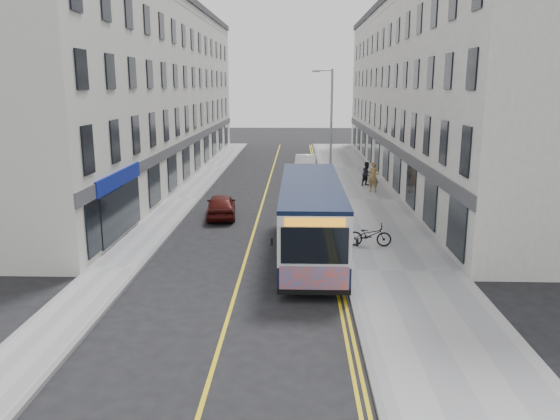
# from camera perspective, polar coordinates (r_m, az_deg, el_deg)

# --- Properties ---
(ground) EXTENTS (140.00, 140.00, 0.00)m
(ground) POSITION_cam_1_polar(r_m,az_deg,el_deg) (22.40, -3.70, -5.41)
(ground) COLOR black
(ground) RESTS_ON ground
(pavement_east) EXTENTS (4.50, 64.00, 0.12)m
(pavement_east) POSITION_cam_1_polar(r_m,az_deg,el_deg) (34.13, 8.77, 1.02)
(pavement_east) COLOR gray
(pavement_east) RESTS_ON ground
(pavement_west) EXTENTS (2.00, 64.00, 0.12)m
(pavement_west) POSITION_cam_1_polar(r_m,az_deg,el_deg) (34.62, -10.06, 1.14)
(pavement_west) COLOR gray
(pavement_west) RESTS_ON ground
(kerb_east) EXTENTS (0.18, 64.00, 0.13)m
(kerb_east) POSITION_cam_1_polar(r_m,az_deg,el_deg) (33.93, 4.99, 1.06)
(kerb_east) COLOR slate
(kerb_east) RESTS_ON ground
(kerb_west) EXTENTS (0.18, 64.00, 0.13)m
(kerb_west) POSITION_cam_1_polar(r_m,az_deg,el_deg) (34.42, -8.43, 1.14)
(kerb_west) COLOR slate
(kerb_west) RESTS_ON ground
(road_centre_line) EXTENTS (0.12, 64.00, 0.01)m
(road_centre_line) POSITION_cam_1_polar(r_m,az_deg,el_deg) (33.95, -1.77, 1.00)
(road_centre_line) COLOR gold
(road_centre_line) RESTS_ON ground
(road_dbl_yellow_inner) EXTENTS (0.10, 64.00, 0.01)m
(road_dbl_yellow_inner) POSITION_cam_1_polar(r_m,az_deg,el_deg) (33.92, 4.23, 0.96)
(road_dbl_yellow_inner) COLOR gold
(road_dbl_yellow_inner) RESTS_ON ground
(road_dbl_yellow_outer) EXTENTS (0.10, 64.00, 0.01)m
(road_dbl_yellow_outer) POSITION_cam_1_polar(r_m,az_deg,el_deg) (33.93, 4.57, 0.96)
(road_dbl_yellow_outer) COLOR gold
(road_dbl_yellow_outer) RESTS_ON ground
(terrace_east) EXTENTS (6.00, 46.00, 13.00)m
(terrace_east) POSITION_cam_1_polar(r_m,az_deg,el_deg) (43.17, 14.73, 11.85)
(terrace_east) COLOR silver
(terrace_east) RESTS_ON ground
(terrace_west) EXTENTS (6.00, 46.00, 13.00)m
(terrace_west) POSITION_cam_1_polar(r_m,az_deg,el_deg) (43.59, -13.21, 11.94)
(terrace_west) COLOR beige
(terrace_west) RESTS_ON ground
(streetlamp) EXTENTS (1.32, 0.18, 8.00)m
(streetlamp) POSITION_cam_1_polar(r_m,az_deg,el_deg) (35.30, 5.24, 8.60)
(streetlamp) COLOR #95989E
(streetlamp) RESTS_ON ground
(city_bus) EXTENTS (2.51, 10.75, 3.12)m
(city_bus) POSITION_cam_1_polar(r_m,az_deg,el_deg) (22.89, 3.23, -0.55)
(city_bus) COLOR black
(city_bus) RESTS_ON ground
(bicycle) EXTENTS (1.94, 0.79, 1.00)m
(bicycle) POSITION_cam_1_polar(r_m,az_deg,el_deg) (24.24, 9.34, -2.59)
(bicycle) COLOR black
(bicycle) RESTS_ON pavement_east
(pedestrian_near) EXTENTS (0.85, 0.73, 1.98)m
(pedestrian_near) POSITION_cam_1_polar(r_m,az_deg,el_deg) (36.41, 9.75, 3.42)
(pedestrian_near) COLOR olive
(pedestrian_near) RESTS_ON pavement_east
(pedestrian_far) EXTENTS (1.03, 1.00, 1.68)m
(pedestrian_far) POSITION_cam_1_polar(r_m,az_deg,el_deg) (38.63, 9.08, 3.76)
(pedestrian_far) COLOR black
(pedestrian_far) RESTS_ON pavement_east
(car_white) EXTENTS (1.84, 4.65, 1.50)m
(car_white) POSITION_cam_1_polar(r_m,az_deg,el_deg) (44.08, 2.66, 4.77)
(car_white) COLOR silver
(car_white) RESTS_ON ground
(car_maroon) EXTENTS (1.96, 3.97, 1.30)m
(car_maroon) POSITION_cam_1_polar(r_m,az_deg,el_deg) (29.67, -6.17, 0.45)
(car_maroon) COLOR #460E0B
(car_maroon) RESTS_ON ground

